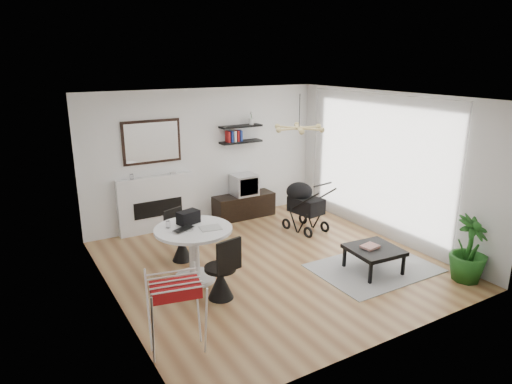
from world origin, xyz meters
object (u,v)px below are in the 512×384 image
stroller (304,208)px  coffee_table (374,251)px  dining_table (194,246)px  fireplace (156,197)px  tv_console (244,206)px  potted_plant (469,249)px  crt_tv (244,185)px  drying_rack (176,314)px

stroller → coffee_table: stroller is taller
dining_table → coffee_table: bearing=-24.6°
fireplace → coffee_table: fireplace is taller
stroller → coffee_table: 2.07m
dining_table → coffee_table: 2.81m
tv_console → dining_table: bearing=-133.8°
stroller → potted_plant: (0.86, -3.00, 0.06)m
tv_console → crt_tv: crt_tv is taller
crt_tv → dining_table: crt_tv is taller
crt_tv → potted_plant: 4.50m
dining_table → coffee_table: (2.55, -1.17, -0.20)m
potted_plant → fireplace: bearing=127.3°
crt_tv → coffee_table: size_ratio=0.62×
fireplace → potted_plant: fireplace is taller
fireplace → potted_plant: 5.53m
potted_plant → stroller: bearing=106.0°
fireplace → drying_rack: (-1.08, -3.84, -0.20)m
drying_rack → coffee_table: bearing=18.1°
dining_table → coffee_table: size_ratio=1.44×
coffee_table → potted_plant: (1.01, -0.94, 0.15)m
crt_tv → dining_table: (-2.05, -2.13, -0.15)m
fireplace → stroller: fireplace is taller
crt_tv → tv_console: bearing=160.7°
crt_tv → stroller: stroller is taller
fireplace → potted_plant: bearing=-52.7°
stroller → drying_rack: bearing=-155.0°
fireplace → tv_console: bearing=-5.0°
fireplace → crt_tv: 1.86m
crt_tv → coffee_table: (0.49, -3.30, -0.35)m
stroller → coffee_table: bearing=-103.4°
tv_console → potted_plant: potted_plant is taller
tv_console → potted_plant: bearing=-70.4°
fireplace → potted_plant: (3.35, -4.40, -0.18)m
drying_rack → potted_plant: 4.47m
coffee_table → drying_rack: bearing=-173.7°
drying_rack → coffee_table: drying_rack is taller
fireplace → crt_tv: size_ratio=4.33×
dining_table → fireplace: bearing=84.9°
crt_tv → potted_plant: bearing=-70.5°
tv_console → dining_table: 2.97m
tv_console → coffee_table: (0.50, -3.30, 0.11)m
crt_tv → potted_plant: (1.50, -4.24, -0.20)m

